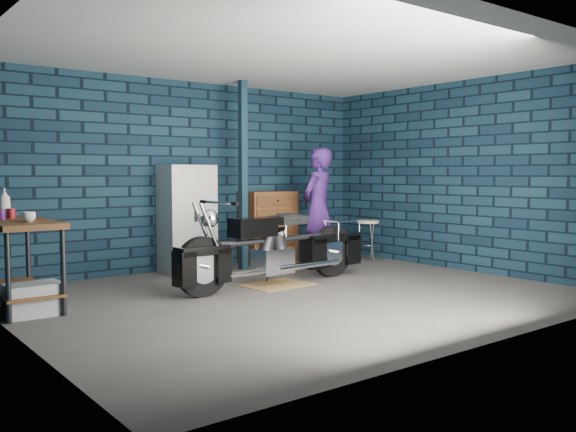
% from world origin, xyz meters
% --- Properties ---
extents(ground, '(6.00, 6.00, 0.00)m').
position_xyz_m(ground, '(0.00, 0.00, 0.00)').
color(ground, '#4A4845').
rests_on(ground, ground).
extents(room_walls, '(6.02, 5.01, 2.71)m').
position_xyz_m(room_walls, '(0.00, 0.55, 1.90)').
color(room_walls, black).
rests_on(room_walls, ground).
extents(support_post, '(0.10, 0.10, 2.70)m').
position_xyz_m(support_post, '(0.55, 1.95, 1.35)').
color(support_post, '#112836').
rests_on(support_post, ground).
extents(workbench, '(0.60, 1.40, 0.91)m').
position_xyz_m(workbench, '(-2.68, 1.22, 0.46)').
color(workbench, brown).
rests_on(workbench, ground).
extents(drip_mat, '(0.85, 0.66, 0.01)m').
position_xyz_m(drip_mat, '(0.19, 0.66, 0.00)').
color(drip_mat, brown).
rests_on(drip_mat, ground).
extents(motorcycle, '(2.47, 0.81, 1.07)m').
position_xyz_m(motorcycle, '(0.19, 0.66, 0.54)').
color(motorcycle, black).
rests_on(motorcycle, ground).
extents(person, '(0.75, 0.63, 1.76)m').
position_xyz_m(person, '(1.57, 1.49, 0.88)').
color(person, '#3D1B68').
rests_on(person, ground).
extents(storage_bin, '(0.51, 0.36, 0.32)m').
position_xyz_m(storage_bin, '(-2.66, 0.80, 0.16)').
color(storage_bin, '#96999E').
rests_on(storage_bin, ground).
extents(locker, '(0.70, 0.50, 1.50)m').
position_xyz_m(locker, '(-0.20, 2.23, 0.75)').
color(locker, beige).
rests_on(locker, ground).
extents(tool_chest, '(0.83, 0.46, 1.11)m').
position_xyz_m(tool_chest, '(1.21, 2.23, 0.55)').
color(tool_chest, brown).
rests_on(tool_chest, ground).
extents(shop_stool, '(0.42, 0.42, 0.64)m').
position_xyz_m(shop_stool, '(2.59, 1.46, 0.32)').
color(shop_stool, beige).
rests_on(shop_stool, ground).
extents(cup_a, '(0.17, 0.17, 0.10)m').
position_xyz_m(cup_a, '(-2.66, 0.89, 0.96)').
color(cup_a, beige).
rests_on(cup_a, workbench).
extents(cup_b, '(0.10, 0.10, 0.09)m').
position_xyz_m(cup_b, '(-2.63, 0.99, 0.95)').
color(cup_b, beige).
rests_on(cup_b, workbench).
extents(mug_purple, '(0.10, 0.10, 0.10)m').
position_xyz_m(mug_purple, '(-2.81, 1.34, 0.96)').
color(mug_purple, '#5D1A6B').
rests_on(mug_purple, workbench).
extents(mug_red, '(0.09, 0.09, 0.11)m').
position_xyz_m(mug_red, '(-2.67, 1.50, 0.96)').
color(mug_red, maroon).
rests_on(mug_red, workbench).
extents(bottle, '(0.13, 0.13, 0.33)m').
position_xyz_m(bottle, '(-2.72, 1.59, 1.07)').
color(bottle, '#96999E').
rests_on(bottle, workbench).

